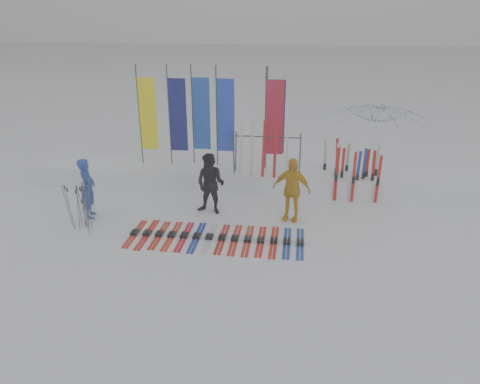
# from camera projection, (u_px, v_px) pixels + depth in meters

# --- Properties ---
(ground) EXTENTS (120.00, 120.00, 0.00)m
(ground) POSITION_uv_depth(u_px,v_px,m) (223.00, 256.00, 11.01)
(ground) COLOR white
(ground) RESTS_ON ground
(snow_bank) EXTENTS (14.00, 1.60, 0.60)m
(snow_bank) POSITION_uv_depth(u_px,v_px,m) (246.00, 177.00, 15.12)
(snow_bank) COLOR white
(snow_bank) RESTS_ON ground
(person_blue) EXTENTS (0.55, 0.70, 1.69)m
(person_blue) POSITION_uv_depth(u_px,v_px,m) (88.00, 188.00, 12.75)
(person_blue) COLOR #1A3B9D
(person_blue) RESTS_ON ground
(person_black) EXTENTS (0.96, 0.82, 1.73)m
(person_black) POSITION_uv_depth(u_px,v_px,m) (211.00, 184.00, 12.98)
(person_black) COLOR black
(person_black) RESTS_ON ground
(person_yellow) EXTENTS (1.11, 0.66, 1.77)m
(person_yellow) POSITION_uv_depth(u_px,v_px,m) (291.00, 190.00, 12.55)
(person_yellow) COLOR #E0A00E
(person_yellow) RESTS_ON ground
(tent_canopy) EXTENTS (3.66, 3.71, 2.75)m
(tent_canopy) POSITION_uv_depth(u_px,v_px,m) (374.00, 146.00, 14.69)
(tent_canopy) COLOR white
(tent_canopy) RESTS_ON ground
(ski_row) EXTENTS (4.41, 1.70, 0.07)m
(ski_row) POSITION_uv_depth(u_px,v_px,m) (216.00, 238.00, 11.80)
(ski_row) COLOR red
(ski_row) RESTS_ON ground
(pole_cluster) EXTENTS (0.73, 0.82, 1.25)m
(pole_cluster) POSITION_uv_depth(u_px,v_px,m) (83.00, 207.00, 12.20)
(pole_cluster) COLOR #595B60
(pole_cluster) RESTS_ON ground
(feather_flags) EXTENTS (4.65, 0.29, 3.20)m
(feather_flags) POSITION_uv_depth(u_px,v_px,m) (216.00, 116.00, 14.66)
(feather_flags) COLOR #383A3F
(feather_flags) RESTS_ON ground
(ski_rack) EXTENTS (2.04, 0.80, 1.23)m
(ski_rack) POSITION_uv_depth(u_px,v_px,m) (267.00, 149.00, 14.26)
(ski_rack) COLOR #383A3F
(ski_rack) RESTS_ON ground
(upright_skis) EXTENTS (1.63, 1.15, 1.70)m
(upright_skis) POSITION_uv_depth(u_px,v_px,m) (351.00, 171.00, 14.19)
(upright_skis) COLOR red
(upright_skis) RESTS_ON ground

